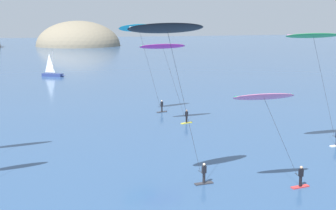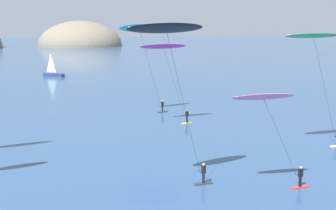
{
  "view_description": "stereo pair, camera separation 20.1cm",
  "coord_description": "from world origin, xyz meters",
  "px_view_note": "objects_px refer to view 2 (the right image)",
  "views": [
    {
      "loc": [
        -8.18,
        -17.41,
        12.65
      ],
      "look_at": [
        3.25,
        20.54,
        4.59
      ],
      "focal_mm": 45.0,
      "sensor_mm": 36.0,
      "label": 1
    },
    {
      "loc": [
        -7.99,
        -17.47,
        12.65
      ],
      "look_at": [
        3.25,
        20.54,
        4.59
      ],
      "focal_mm": 45.0,
      "sensor_mm": 36.0,
      "label": 2
    }
  ],
  "objects_px": {
    "kitesurfer_green": "(315,44)",
    "kitesurfer_cyan": "(141,33)",
    "kitesurfer_magenta": "(165,52)",
    "kitesurfer_pink": "(267,106)",
    "sailboat_far": "(55,74)",
    "kitesurfer_black": "(169,38)"
  },
  "relations": [
    {
      "from": "kitesurfer_cyan",
      "to": "kitesurfer_black",
      "type": "relative_size",
      "value": 0.97
    },
    {
      "from": "kitesurfer_cyan",
      "to": "kitesurfer_black",
      "type": "height_order",
      "value": "kitesurfer_black"
    },
    {
      "from": "kitesurfer_cyan",
      "to": "sailboat_far",
      "type": "bearing_deg",
      "value": 102.85
    },
    {
      "from": "kitesurfer_green",
      "to": "kitesurfer_cyan",
      "type": "bearing_deg",
      "value": 122.31
    },
    {
      "from": "sailboat_far",
      "to": "kitesurfer_cyan",
      "type": "distance_m",
      "value": 46.33
    },
    {
      "from": "kitesurfer_pink",
      "to": "kitesurfer_black",
      "type": "bearing_deg",
      "value": 164.84
    },
    {
      "from": "sailboat_far",
      "to": "kitesurfer_green",
      "type": "relative_size",
      "value": 0.5
    },
    {
      "from": "kitesurfer_pink",
      "to": "kitesurfer_green",
      "type": "xyz_separation_m",
      "value": [
        9.44,
        8.02,
        3.87
      ]
    },
    {
      "from": "sailboat_far",
      "to": "kitesurfer_black",
      "type": "xyz_separation_m",
      "value": [
        6.15,
        -69.85,
        10.73
      ]
    },
    {
      "from": "sailboat_far",
      "to": "kitesurfer_pink",
      "type": "relative_size",
      "value": 0.75
    },
    {
      "from": "kitesurfer_magenta",
      "to": "sailboat_far",
      "type": "bearing_deg",
      "value": 102.86
    },
    {
      "from": "sailboat_far",
      "to": "kitesurfer_magenta",
      "type": "bearing_deg",
      "value": -77.14
    },
    {
      "from": "kitesurfer_green",
      "to": "sailboat_far",
      "type": "bearing_deg",
      "value": 109.43
    },
    {
      "from": "kitesurfer_pink",
      "to": "kitesurfer_cyan",
      "type": "relative_size",
      "value": 0.62
    },
    {
      "from": "kitesurfer_pink",
      "to": "kitesurfer_black",
      "type": "height_order",
      "value": "kitesurfer_black"
    },
    {
      "from": "sailboat_far",
      "to": "kitesurfer_cyan",
      "type": "xyz_separation_m",
      "value": [
        10.04,
        -44.05,
        10.25
      ]
    },
    {
      "from": "kitesurfer_pink",
      "to": "kitesurfer_green",
      "type": "height_order",
      "value": "kitesurfer_green"
    },
    {
      "from": "kitesurfer_magenta",
      "to": "kitesurfer_black",
      "type": "relative_size",
      "value": 0.8
    },
    {
      "from": "kitesurfer_black",
      "to": "kitesurfer_green",
      "type": "bearing_deg",
      "value": 20.68
    },
    {
      "from": "kitesurfer_cyan",
      "to": "kitesurfer_magenta",
      "type": "bearing_deg",
      "value": -77.03
    },
    {
      "from": "kitesurfer_cyan",
      "to": "kitesurfer_black",
      "type": "distance_m",
      "value": 26.1
    },
    {
      "from": "kitesurfer_pink",
      "to": "kitesurfer_green",
      "type": "bearing_deg",
      "value": 40.37
    }
  ]
}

